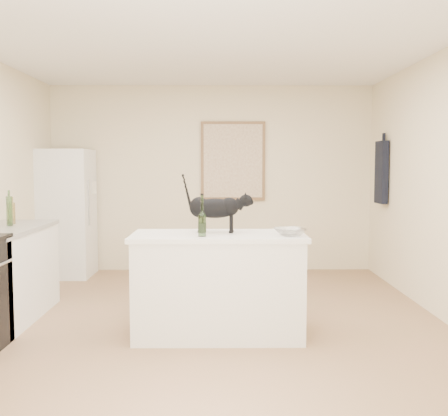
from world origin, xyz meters
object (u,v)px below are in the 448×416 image
at_px(black_cat, 215,211).
at_px(wine_bottle, 202,218).
at_px(glass_bowl, 290,232).
at_px(fridge, 66,213).

xyz_separation_m(black_cat, wine_bottle, (-0.10, -0.26, -0.04)).
bearing_deg(wine_bottle, glass_bowl, 3.22).
relative_size(black_cat, wine_bottle, 1.75).
xyz_separation_m(fridge, wine_bottle, (1.92, -2.72, 0.21)).
relative_size(black_cat, glass_bowl, 2.08).
bearing_deg(black_cat, glass_bowl, -14.53).
bearing_deg(glass_bowl, fridge, 134.80).
distance_m(black_cat, wine_bottle, 0.28).
bearing_deg(black_cat, fridge, 133.48).
xyz_separation_m(wine_bottle, glass_bowl, (0.74, 0.04, -0.12)).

